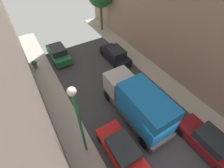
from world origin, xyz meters
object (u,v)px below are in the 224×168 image
parked_car_left_2 (122,150)px  parked_car_right_2 (115,55)px  parked_car_left_3 (58,53)px  potted_plant_2 (34,64)px  lamp_post (78,117)px  delivery_truck (138,103)px  parked_car_right_1 (208,142)px

parked_car_left_2 → parked_car_right_2: same height
parked_car_left_3 → potted_plant_2: (-2.81, -0.55, -0.06)m
parked_car_left_3 → parked_car_right_2: (5.40, -3.71, 0.00)m
parked_car_left_2 → lamp_post: 4.24m
parked_car_left_2 → parked_car_right_2: 10.86m
potted_plant_2 → lamp_post: 11.61m
delivery_truck → lamp_post: lamp_post is taller
parked_car_left_2 → potted_plant_2: (-2.81, 12.57, -0.06)m
parked_car_right_1 → lamp_post: bearing=150.3°
parked_car_left_3 → potted_plant_2: bearing=-168.9°
parked_car_right_2 → parked_car_right_1: bearing=-90.0°
parked_car_left_2 → lamp_post: lamp_post is taller
parked_car_left_3 → lamp_post: lamp_post is taller
parked_car_left_3 → parked_car_right_1: 16.64m
parked_car_right_2 → potted_plant_2: size_ratio=4.68×
parked_car_left_3 → lamp_post: 12.23m
lamp_post → parked_car_left_3: bearing=80.7°
potted_plant_2 → lamp_post: lamp_post is taller
parked_car_left_2 → potted_plant_2: 12.89m
delivery_truck → parked_car_left_2: bearing=-143.7°
parked_car_right_2 → delivery_truck: 7.98m
parked_car_right_1 → delivery_truck: bearing=120.4°
parked_car_left_2 → lamp_post: (-1.90, 1.55, 3.46)m
parked_car_left_3 → lamp_post: bearing=-99.3°
parked_car_right_2 → parked_car_left_2: bearing=-119.8°
parked_car_right_2 → potted_plant_2: (-8.21, 3.15, -0.06)m
parked_car_left_2 → parked_car_right_2: bearing=60.2°
lamp_post → parked_car_right_1: bearing=-29.7°
parked_car_left_3 → delivery_truck: 11.51m
parked_car_left_3 → lamp_post: (-1.90, -11.57, 3.46)m
parked_car_right_1 → potted_plant_2: bearing=118.4°
potted_plant_2 → lamp_post: bearing=-85.3°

